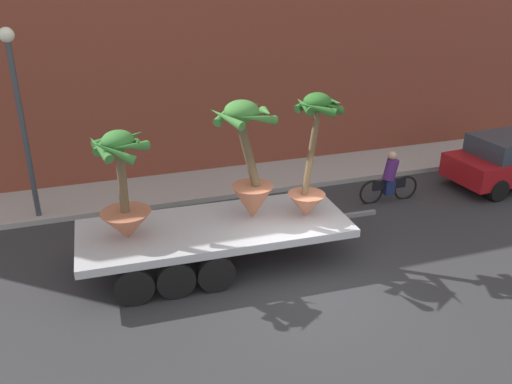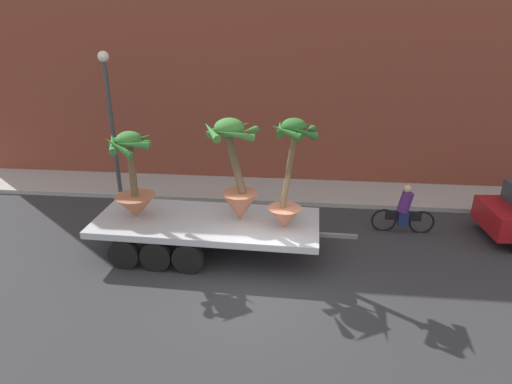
{
  "view_description": "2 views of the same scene",
  "coord_description": "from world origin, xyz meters",
  "px_view_note": "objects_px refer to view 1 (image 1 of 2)",
  "views": [
    {
      "loc": [
        -4.1,
        -8.71,
        6.44
      ],
      "look_at": [
        -0.6,
        1.79,
        1.6
      ],
      "focal_mm": 37.72,
      "sensor_mm": 36.0,
      "label": 1
    },
    {
      "loc": [
        0.81,
        -8.7,
        6.18
      ],
      "look_at": [
        -0.31,
        2.2,
        1.63
      ],
      "focal_mm": 30.87,
      "sensor_mm": 36.0,
      "label": 2
    }
  ],
  "objects_px": {
    "potted_palm_rear": "(311,163)",
    "cyclist": "(390,179)",
    "flatbed_trailer": "(204,235)",
    "potted_palm_middle": "(124,197)",
    "potted_palm_front": "(249,169)",
    "street_lamp": "(18,101)"
  },
  "relations": [
    {
      "from": "potted_palm_front",
      "to": "street_lamp",
      "type": "height_order",
      "value": "street_lamp"
    },
    {
      "from": "cyclist",
      "to": "street_lamp",
      "type": "distance_m",
      "value": 9.99
    },
    {
      "from": "potted_palm_middle",
      "to": "street_lamp",
      "type": "distance_m",
      "value": 4.35
    },
    {
      "from": "flatbed_trailer",
      "to": "potted_palm_rear",
      "type": "relative_size",
      "value": 2.46
    },
    {
      "from": "flatbed_trailer",
      "to": "street_lamp",
      "type": "bearing_deg",
      "value": 135.56
    },
    {
      "from": "potted_palm_front",
      "to": "cyclist",
      "type": "height_order",
      "value": "potted_palm_front"
    },
    {
      "from": "flatbed_trailer",
      "to": "cyclist",
      "type": "relative_size",
      "value": 3.82
    },
    {
      "from": "flatbed_trailer",
      "to": "potted_palm_middle",
      "type": "distance_m",
      "value": 2.03
    },
    {
      "from": "potted_palm_front",
      "to": "cyclist",
      "type": "xyz_separation_m",
      "value": [
        4.73,
        1.71,
        -1.54
      ]
    },
    {
      "from": "potted_palm_rear",
      "to": "potted_palm_middle",
      "type": "relative_size",
      "value": 1.2
    },
    {
      "from": "flatbed_trailer",
      "to": "street_lamp",
      "type": "relative_size",
      "value": 1.45
    },
    {
      "from": "street_lamp",
      "to": "potted_palm_front",
      "type": "bearing_deg",
      "value": -36.84
    },
    {
      "from": "cyclist",
      "to": "potted_palm_middle",
      "type": "bearing_deg",
      "value": -166.53
    },
    {
      "from": "flatbed_trailer",
      "to": "potted_palm_rear",
      "type": "distance_m",
      "value": 2.88
    },
    {
      "from": "potted_palm_front",
      "to": "street_lamp",
      "type": "xyz_separation_m",
      "value": [
        -4.75,
        3.56,
        1.03
      ]
    },
    {
      "from": "potted_palm_rear",
      "to": "cyclist",
      "type": "relative_size",
      "value": 1.55
    },
    {
      "from": "potted_palm_rear",
      "to": "potted_palm_middle",
      "type": "xyz_separation_m",
      "value": [
        -4.08,
        0.22,
        -0.33
      ]
    },
    {
      "from": "flatbed_trailer",
      "to": "potted_palm_rear",
      "type": "height_order",
      "value": "potted_palm_rear"
    },
    {
      "from": "potted_palm_rear",
      "to": "potted_palm_middle",
      "type": "height_order",
      "value": "potted_palm_rear"
    },
    {
      "from": "potted_palm_rear",
      "to": "cyclist",
      "type": "bearing_deg",
      "value": 30.64
    },
    {
      "from": "cyclist",
      "to": "potted_palm_rear",
      "type": "bearing_deg",
      "value": -149.36
    },
    {
      "from": "flatbed_trailer",
      "to": "potted_palm_front",
      "type": "bearing_deg",
      "value": 2.15
    }
  ]
}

